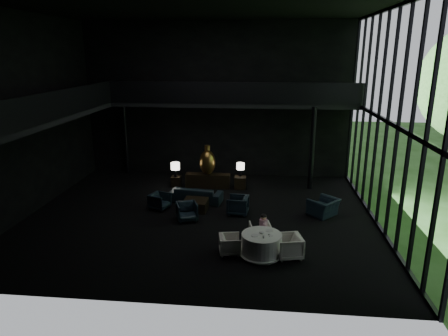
# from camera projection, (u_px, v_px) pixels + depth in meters

# --- Properties ---
(floor) EXTENTS (14.00, 12.00, 0.02)m
(floor) POSITION_uv_depth(u_px,v_px,m) (201.00, 216.00, 16.28)
(floor) COLOR black
(floor) RESTS_ON ground
(ceiling) EXTENTS (14.00, 12.00, 0.02)m
(ceiling) POSITION_uv_depth(u_px,v_px,m) (197.00, 6.00, 14.07)
(ceiling) COLOR black
(ceiling) RESTS_ON ground
(wall_back) EXTENTS (14.00, 0.04, 8.00)m
(wall_back) POSITION_uv_depth(u_px,v_px,m) (217.00, 101.00, 20.91)
(wall_back) COLOR black
(wall_back) RESTS_ON ground
(wall_front) EXTENTS (14.00, 0.04, 8.00)m
(wall_front) POSITION_uv_depth(u_px,v_px,m) (158.00, 158.00, 9.44)
(wall_front) COLOR black
(wall_front) RESTS_ON ground
(wall_left) EXTENTS (0.04, 12.00, 8.00)m
(wall_left) POSITION_uv_depth(u_px,v_px,m) (25.00, 116.00, 15.84)
(wall_left) COLOR black
(wall_left) RESTS_ON ground
(curtain_wall) EXTENTS (0.20, 12.00, 8.00)m
(curtain_wall) POSITION_uv_depth(u_px,v_px,m) (388.00, 122.00, 14.51)
(curtain_wall) COLOR black
(curtain_wall) RESTS_ON ground
(mezzanine_left) EXTENTS (2.00, 12.00, 0.25)m
(mezzanine_left) POSITION_uv_depth(u_px,v_px,m) (49.00, 116.00, 15.75)
(mezzanine_left) COLOR black
(mezzanine_left) RESTS_ON wall_left
(mezzanine_back) EXTENTS (12.00, 2.00, 0.25)m
(mezzanine_back) POSITION_uv_depth(u_px,v_px,m) (235.00, 103.00, 19.86)
(mezzanine_back) COLOR black
(mezzanine_back) RESTS_ON wall_back
(railing_left) EXTENTS (0.06, 12.00, 1.00)m
(railing_left) POSITION_uv_depth(u_px,v_px,m) (72.00, 101.00, 15.49)
(railing_left) COLOR black
(railing_left) RESTS_ON mezzanine_left
(railing_back) EXTENTS (12.00, 0.06, 1.00)m
(railing_back) POSITION_uv_depth(u_px,v_px,m) (233.00, 93.00, 18.74)
(railing_back) COLOR black
(railing_back) RESTS_ON mezzanine_back
(column_nw) EXTENTS (0.24, 0.24, 4.00)m
(column_nw) POSITION_uv_depth(u_px,v_px,m) (125.00, 137.00, 21.66)
(column_nw) COLOR black
(column_nw) RESTS_ON floor
(column_ne) EXTENTS (0.24, 0.24, 4.00)m
(column_ne) POSITION_uv_depth(u_px,v_px,m) (312.00, 149.00, 19.09)
(column_ne) COLOR black
(column_ne) RESTS_ON floor
(console) EXTENTS (2.18, 0.49, 0.69)m
(console) POSITION_uv_depth(u_px,v_px,m) (208.00, 181.00, 19.68)
(console) COLOR black
(console) RESTS_ON floor
(bronze_urn) EXTENTS (0.78, 0.78, 1.45)m
(bronze_urn) POSITION_uv_depth(u_px,v_px,m) (208.00, 162.00, 19.37)
(bronze_urn) COLOR olive
(bronze_urn) RESTS_ON console
(side_table_left) EXTENTS (0.46, 0.46, 0.51)m
(side_table_left) POSITION_uv_depth(u_px,v_px,m) (176.00, 181.00, 19.89)
(side_table_left) COLOR black
(side_table_left) RESTS_ON floor
(table_lamp_left) EXTENTS (0.43, 0.43, 0.73)m
(table_lamp_left) POSITION_uv_depth(u_px,v_px,m) (175.00, 167.00, 19.59)
(table_lamp_left) COLOR black
(table_lamp_left) RESTS_ON side_table_left
(side_table_right) EXTENTS (0.55, 0.55, 0.60)m
(side_table_right) POSITION_uv_depth(u_px,v_px,m) (240.00, 183.00, 19.53)
(side_table_right) COLOR black
(side_table_right) RESTS_ON floor
(table_lamp_right) EXTENTS (0.39, 0.39, 0.66)m
(table_lamp_right) POSITION_uv_depth(u_px,v_px,m) (241.00, 167.00, 19.43)
(table_lamp_right) COLOR black
(table_lamp_right) RESTS_ON side_table_right
(sofa) EXTENTS (2.65, 1.11, 1.00)m
(sofa) POSITION_uv_depth(u_px,v_px,m) (196.00, 191.00, 17.74)
(sofa) COLOR #1D3542
(sofa) RESTS_ON floor
(lounge_armchair_west) EXTENTS (0.87, 0.90, 0.73)m
(lounge_armchair_west) POSITION_uv_depth(u_px,v_px,m) (160.00, 201.00, 16.93)
(lounge_armchair_west) COLOR #19252B
(lounge_armchair_west) RESTS_ON floor
(lounge_armchair_east) EXTENTS (0.90, 0.95, 0.90)m
(lounge_armchair_east) POSITION_uv_depth(u_px,v_px,m) (238.00, 204.00, 16.38)
(lounge_armchair_east) COLOR #203444
(lounge_armchair_east) RESTS_ON floor
(lounge_armchair_south) EXTENTS (1.01, 0.98, 0.82)m
(lounge_armchair_south) POSITION_uv_depth(u_px,v_px,m) (187.00, 210.00, 15.76)
(lounge_armchair_south) COLOR #19242C
(lounge_armchair_south) RESTS_ON floor
(window_armchair) EXTENTS (1.31, 1.32, 0.99)m
(window_armchair) POSITION_uv_depth(u_px,v_px,m) (324.00, 204.00, 16.21)
(window_armchair) COLOR #19252B
(window_armchair) RESTS_ON floor
(coffee_table) EXTENTS (1.03, 1.03, 0.44)m
(coffee_table) POSITION_uv_depth(u_px,v_px,m) (196.00, 205.00, 16.87)
(coffee_table) COLOR black
(coffee_table) RESTS_ON floor
(dining_table) EXTENTS (1.49, 1.49, 0.75)m
(dining_table) POSITION_uv_depth(u_px,v_px,m) (261.00, 246.00, 13.03)
(dining_table) COLOR white
(dining_table) RESTS_ON floor
(dining_chair_north) EXTENTS (0.78, 0.74, 0.70)m
(dining_chair_north) POSITION_uv_depth(u_px,v_px,m) (260.00, 232.00, 14.01)
(dining_chair_north) COLOR beige
(dining_chair_north) RESTS_ON floor
(dining_chair_east) EXTENTS (0.97, 1.01, 0.87)m
(dining_chair_east) POSITION_uv_depth(u_px,v_px,m) (289.00, 245.00, 12.89)
(dining_chair_east) COLOR silver
(dining_chair_east) RESTS_ON floor
(dining_chair_west) EXTENTS (0.67, 0.71, 0.63)m
(dining_chair_west) POSITION_uv_depth(u_px,v_px,m) (230.00, 244.00, 13.16)
(dining_chair_west) COLOR silver
(dining_chair_west) RESTS_ON floor
(child) EXTENTS (0.28, 0.28, 0.61)m
(child) POSITION_uv_depth(u_px,v_px,m) (263.00, 222.00, 13.83)
(child) COLOR pink
(child) RESTS_ON dining_chair_north
(plate_a) EXTENTS (0.25, 0.25, 0.01)m
(plate_a) POSITION_uv_depth(u_px,v_px,m) (255.00, 235.00, 12.81)
(plate_a) COLOR white
(plate_a) RESTS_ON dining_table
(plate_b) EXTENTS (0.31, 0.31, 0.02)m
(plate_b) POSITION_uv_depth(u_px,v_px,m) (269.00, 231.00, 13.16)
(plate_b) COLOR white
(plate_b) RESTS_ON dining_table
(saucer) EXTENTS (0.17, 0.17, 0.01)m
(saucer) POSITION_uv_depth(u_px,v_px,m) (271.00, 236.00, 12.79)
(saucer) COLOR white
(saucer) RESTS_ON dining_table
(coffee_cup) EXTENTS (0.09, 0.09, 0.05)m
(coffee_cup) POSITION_uv_depth(u_px,v_px,m) (269.00, 234.00, 12.85)
(coffee_cup) COLOR white
(coffee_cup) RESTS_ON saucer
(cereal_bowl) EXTENTS (0.15, 0.15, 0.07)m
(cereal_bowl) POSITION_uv_depth(u_px,v_px,m) (261.00, 233.00, 12.95)
(cereal_bowl) COLOR white
(cereal_bowl) RESTS_ON dining_table
(cream_pot) EXTENTS (0.08, 0.08, 0.07)m
(cream_pot) POSITION_uv_depth(u_px,v_px,m) (264.00, 237.00, 12.63)
(cream_pot) COLOR #99999E
(cream_pot) RESTS_ON dining_table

